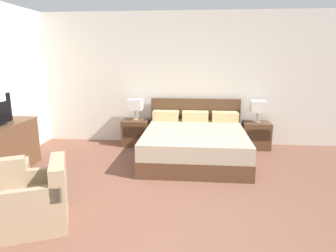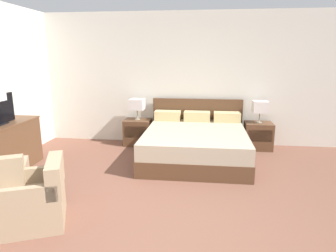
{
  "view_description": "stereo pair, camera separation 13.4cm",
  "coord_description": "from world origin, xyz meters",
  "px_view_note": "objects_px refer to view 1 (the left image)",
  "views": [
    {
      "loc": [
        0.35,
        -2.93,
        1.91
      ],
      "look_at": [
        -0.11,
        1.98,
        0.75
      ],
      "focal_mm": 32.0,
      "sensor_mm": 36.0,
      "label": 1
    },
    {
      "loc": [
        0.48,
        -2.92,
        1.91
      ],
      "look_at": [
        -0.11,
        1.98,
        0.75
      ],
      "focal_mm": 32.0,
      "sensor_mm": 36.0,
      "label": 2
    }
  ],
  "objects_px": {
    "table_lamp_left": "(135,105)",
    "dresser": "(4,148)",
    "armchair_companion": "(39,202)",
    "nightstand_left": "(136,132)",
    "nightstand_right": "(256,135)",
    "table_lamp_right": "(258,106)",
    "bed": "(195,143)"
  },
  "relations": [
    {
      "from": "table_lamp_left",
      "to": "dresser",
      "type": "distance_m",
      "value": 2.62
    },
    {
      "from": "dresser",
      "to": "armchair_companion",
      "type": "bearing_deg",
      "value": -46.74
    },
    {
      "from": "table_lamp_left",
      "to": "nightstand_left",
      "type": "bearing_deg",
      "value": -90.0
    },
    {
      "from": "nightstand_right",
      "to": "dresser",
      "type": "relative_size",
      "value": 0.4
    },
    {
      "from": "armchair_companion",
      "to": "table_lamp_right",
      "type": "bearing_deg",
      "value": 47.15
    },
    {
      "from": "bed",
      "to": "table_lamp_right",
      "type": "relative_size",
      "value": 4.73
    },
    {
      "from": "nightstand_left",
      "to": "table_lamp_right",
      "type": "distance_m",
      "value": 2.64
    },
    {
      "from": "table_lamp_left",
      "to": "table_lamp_right",
      "type": "bearing_deg",
      "value": 0.0
    },
    {
      "from": "bed",
      "to": "nightstand_right",
      "type": "distance_m",
      "value": 1.5
    },
    {
      "from": "table_lamp_right",
      "to": "dresser",
      "type": "height_order",
      "value": "table_lamp_right"
    },
    {
      "from": "table_lamp_right",
      "to": "nightstand_left",
      "type": "bearing_deg",
      "value": -179.97
    },
    {
      "from": "table_lamp_left",
      "to": "dresser",
      "type": "xyz_separation_m",
      "value": [
        -1.82,
        -1.83,
        -0.46
      ]
    },
    {
      "from": "nightstand_left",
      "to": "nightstand_right",
      "type": "bearing_deg",
      "value": 0.0
    },
    {
      "from": "nightstand_right",
      "to": "table_lamp_left",
      "type": "relative_size",
      "value": 1.23
    },
    {
      "from": "dresser",
      "to": "armchair_companion",
      "type": "relative_size",
      "value": 1.53
    },
    {
      "from": "dresser",
      "to": "table_lamp_right",
      "type": "bearing_deg",
      "value": 22.62
    },
    {
      "from": "nightstand_right",
      "to": "table_lamp_left",
      "type": "height_order",
      "value": "table_lamp_left"
    },
    {
      "from": "table_lamp_left",
      "to": "nightstand_right",
      "type": "bearing_deg",
      "value": -0.03
    },
    {
      "from": "table_lamp_right",
      "to": "armchair_companion",
      "type": "height_order",
      "value": "table_lamp_right"
    },
    {
      "from": "nightstand_right",
      "to": "armchair_companion",
      "type": "distance_m",
      "value": 4.46
    },
    {
      "from": "nightstand_left",
      "to": "nightstand_right",
      "type": "height_order",
      "value": "same"
    },
    {
      "from": "nightstand_left",
      "to": "dresser",
      "type": "height_order",
      "value": "dresser"
    },
    {
      "from": "bed",
      "to": "nightstand_left",
      "type": "distance_m",
      "value": 1.5
    },
    {
      "from": "armchair_companion",
      "to": "table_lamp_left",
      "type": "bearing_deg",
      "value": 81.92
    },
    {
      "from": "bed",
      "to": "armchair_companion",
      "type": "xyz_separation_m",
      "value": [
        -1.75,
        -2.5,
        -0.02
      ]
    },
    {
      "from": "dresser",
      "to": "nightstand_left",
      "type": "bearing_deg",
      "value": 45.11
    },
    {
      "from": "table_lamp_right",
      "to": "armchair_companion",
      "type": "distance_m",
      "value": 4.5
    },
    {
      "from": "nightstand_left",
      "to": "table_lamp_right",
      "type": "bearing_deg",
      "value": 0.03
    },
    {
      "from": "nightstand_right",
      "to": "dresser",
      "type": "height_order",
      "value": "dresser"
    },
    {
      "from": "bed",
      "to": "armchair_companion",
      "type": "distance_m",
      "value": 3.06
    },
    {
      "from": "table_lamp_right",
      "to": "nightstand_right",
      "type": "bearing_deg",
      "value": -90.0
    },
    {
      "from": "table_lamp_left",
      "to": "armchair_companion",
      "type": "bearing_deg",
      "value": -98.08
    }
  ]
}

